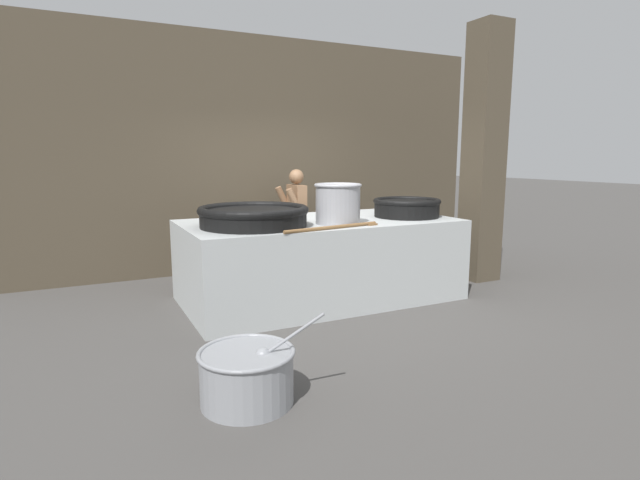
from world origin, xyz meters
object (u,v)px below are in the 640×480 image
Objects in this scene: giant_wok_near at (254,215)px; cook at (296,218)px; stock_pot at (338,203)px; prep_bowl_vegetables at (247,374)px; giant_wok_far at (407,207)px.

giant_wok_near is 2.00m from cook.
cook is at bearing 82.19° from stock_pot.
giant_wok_near reaches higher than prep_bowl_vegetables.
stock_pot is at bearing -169.85° from giant_wok_far.
giant_wok_near is at bearing 69.44° from prep_bowl_vegetables.
cook is 1.80× the size of prep_bowl_vegetables.
stock_pot reaches higher than giant_wok_near.
cook reaches higher than giant_wok_far.
cook is at bearing 119.30° from giant_wok_far.
cook reaches higher than stock_pot.
cook is (0.25, 1.79, -0.39)m from stock_pot.
giant_wok_near is 0.78× the size of cook.
stock_pot is (-1.14, -0.20, 0.12)m from giant_wok_far.
stock_pot is 0.35× the size of cook.
stock_pot is 1.85m from cook.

